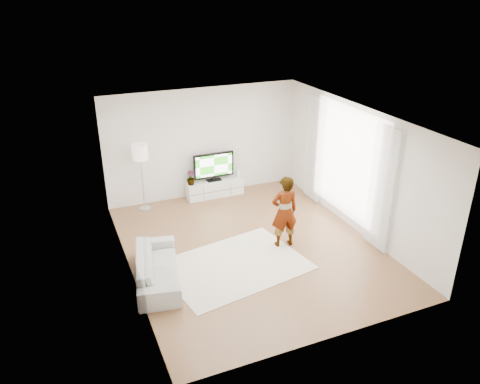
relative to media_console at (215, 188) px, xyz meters
name	(u,v)px	position (x,y,z in m)	size (l,w,h in m)	color
floor	(251,247)	(-0.20, -2.76, -0.21)	(6.00, 6.00, 0.00)	#A6764B
ceiling	(252,118)	(-0.20, -2.76, 2.59)	(6.00, 6.00, 0.00)	white
wall_left	(125,208)	(-2.70, -2.76, 1.19)	(0.02, 6.00, 2.80)	white
wall_right	(356,169)	(2.30, -2.76, 1.19)	(0.02, 6.00, 2.80)	white
wall_back	(203,143)	(-0.20, 0.24, 1.19)	(5.00, 0.02, 2.80)	white
wall_front	(336,263)	(-0.20, -5.76, 1.19)	(5.00, 0.02, 2.80)	white
window	(348,162)	(2.28, -2.46, 1.24)	(0.01, 2.60, 2.50)	white
curtain_near	(382,189)	(2.20, -3.76, 1.14)	(0.04, 0.70, 2.60)	white
curtain_far	(314,149)	(2.20, -1.16, 1.14)	(0.04, 0.70, 2.60)	white
media_console	(215,188)	(0.00, 0.00, 0.00)	(1.49, 0.42, 0.42)	white
television	(214,166)	(0.00, 0.03, 0.61)	(1.07, 0.21, 0.75)	black
game_console	(238,173)	(0.65, 0.00, 0.33)	(0.08, 0.18, 0.23)	white
potted_plant	(191,178)	(-0.63, 0.00, 0.39)	(0.21, 0.21, 0.37)	#3F7238
rug	(235,265)	(-0.77, -3.28, -0.20)	(2.70, 1.94, 0.01)	white
player	(284,212)	(0.48, -2.94, 0.58)	(0.57, 0.37, 1.56)	#334772
sofa	(157,267)	(-2.28, -3.16, 0.07)	(1.92, 0.75, 0.56)	#B3B4AF
floor_lamp	(140,155)	(-1.86, -0.06, 1.20)	(0.37, 0.37, 1.66)	silver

